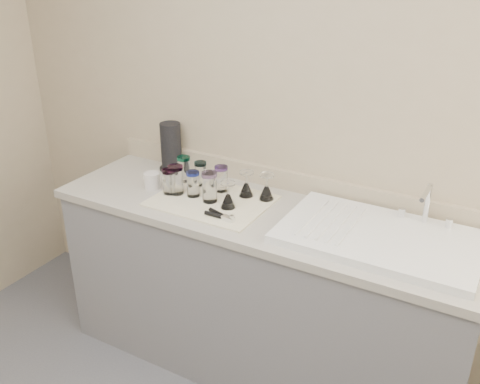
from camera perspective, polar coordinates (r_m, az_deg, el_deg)
The scene contains 17 objects.
room_envelope at distance 1.36m, azimuth -21.11°, elevation 2.69°, with size 3.54×3.50×2.52m.
counter_unit at distance 2.72m, azimuth 2.21°, elevation -10.54°, with size 2.06×0.62×0.90m.
sink_unit at distance 2.32m, azimuth 14.68°, elevation -4.63°, with size 0.82×0.50×0.22m.
dish_towel at distance 2.59m, azimuth -3.05°, elevation -0.91°, with size 0.55×0.42×0.01m, color white.
tumbler_teal at distance 2.78m, azimuth -5.99°, elevation 2.49°, with size 0.07×0.07×0.13m.
tumbler_cyan at distance 2.73m, azimuth -4.23°, elevation 2.01°, with size 0.06×0.06×0.12m.
tumbler_purple at distance 2.65m, azimuth -2.01°, elevation 1.44°, with size 0.07×0.07×0.13m.
tumbler_magenta at distance 2.64m, azimuth -6.84°, elevation 1.32°, with size 0.07×0.07×0.15m.
tumbler_blue at distance 2.61m, azimuth -5.03°, elevation 0.89°, with size 0.06×0.06×0.13m.
tumbler_lavender at distance 2.54m, azimuth -3.26°, elevation 0.55°, with size 0.07×0.07×0.15m.
tumbler_extra at distance 2.65m, azimuth -7.59°, elevation 1.14°, with size 0.06×0.06×0.13m.
goblet_back_left at distance 2.61m, azimuth 0.67°, elevation 0.46°, with size 0.07×0.07×0.13m.
goblet_back_right at distance 2.58m, azimuth 2.84°, elevation 0.13°, with size 0.07×0.07×0.13m.
goblet_front_left at distance 2.49m, azimuth -1.29°, elevation -0.76°, with size 0.07×0.07×0.13m.
can_opener at distance 2.42m, azimuth -2.12°, elevation -2.53°, with size 0.15×0.07×0.02m.
white_mug at distance 2.75m, azimuth -9.41°, elevation 1.22°, with size 0.12×0.10×0.08m.
paper_towel_roll at distance 2.94m, azimuth -7.36°, elevation 4.77°, with size 0.14×0.14×0.26m.
Camera 1 is at (1.00, -0.78, 2.03)m, focal length 40.00 mm.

